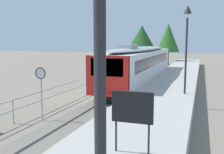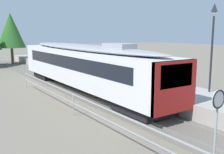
# 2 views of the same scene
# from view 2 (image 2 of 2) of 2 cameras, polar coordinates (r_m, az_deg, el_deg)

# --- Properties ---
(ground_plane) EXTENTS (160.00, 160.00, 0.00)m
(ground_plane) POSITION_cam_2_polar(r_m,az_deg,el_deg) (16.07, -8.78, -7.03)
(ground_plane) COLOR slate
(track_rails) EXTENTS (3.20, 60.00, 0.14)m
(track_rails) POSITION_cam_2_polar(r_m,az_deg,el_deg) (17.48, 0.19, -5.43)
(track_rails) COLOR #6B665B
(track_rails) RESTS_ON ground
(commuter_train) EXTENTS (2.82, 18.96, 3.74)m
(commuter_train) POSITION_cam_2_polar(r_m,az_deg,el_deg) (20.45, -6.07, 2.74)
(commuter_train) COLOR silver
(commuter_train) RESTS_ON track_rails
(station_platform) EXTENTS (3.90, 60.00, 0.90)m
(station_platform) POSITION_cam_2_polar(r_m,az_deg,el_deg) (19.34, 8.20, -2.79)
(station_platform) COLOR #A8A59E
(station_platform) RESTS_ON ground
(platform_lamp_mid_platform) EXTENTS (0.34, 0.34, 5.35)m
(platform_lamp_mid_platform) POSITION_cam_2_polar(r_m,az_deg,el_deg) (17.29, 20.79, 9.17)
(platform_lamp_mid_platform) COLOR #232328
(platform_lamp_mid_platform) RESTS_ON station_platform
(speed_limit_sign) EXTENTS (0.61, 0.10, 2.81)m
(speed_limit_sign) POSITION_cam_2_polar(r_m,az_deg,el_deg) (9.05, 21.66, -6.73)
(speed_limit_sign) COLOR #9EA0A5
(speed_limit_sign) RESTS_ON ground
(tree_behind_carpark) EXTENTS (3.91, 3.91, 7.26)m
(tree_behind_carpark) POSITION_cam_2_polar(r_m,az_deg,el_deg) (40.61, -20.84, 9.32)
(tree_behind_carpark) COLOR brown
(tree_behind_carpark) RESTS_ON ground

